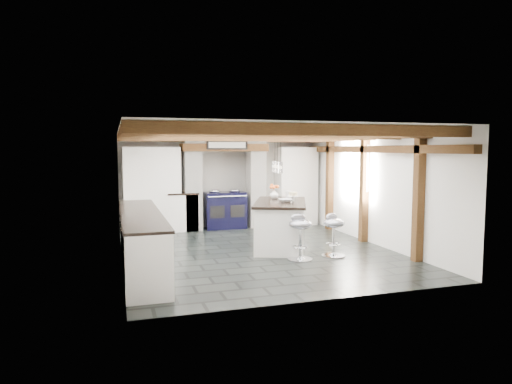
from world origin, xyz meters
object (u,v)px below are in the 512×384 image
object	(u,v)px
range_cooker	(225,209)
bar_stool_far	(300,232)
bar_stool_near	(333,230)
kitchen_island	(280,224)

from	to	relation	value
range_cooker	bar_stool_far	world-z (taller)	range_cooker
bar_stool_far	bar_stool_near	bearing A→B (deg)	2.92
kitchen_island	range_cooker	bearing A→B (deg)	124.60
kitchen_island	bar_stool_near	distance (m)	1.21
bar_stool_near	bar_stool_far	size ratio (longest dim) A/B	0.96
bar_stool_far	range_cooker	bearing A→B (deg)	95.12
range_cooker	bar_stool_near	distance (m)	3.73
bar_stool_near	kitchen_island	bearing A→B (deg)	106.42
range_cooker	bar_stool_near	size ratio (longest dim) A/B	1.27
range_cooker	kitchen_island	xyz separation A→B (m)	(0.53, -2.51, 0.01)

